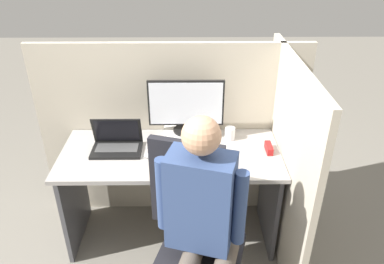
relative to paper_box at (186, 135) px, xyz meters
name	(u,v)px	position (x,y,z in m)	size (l,w,h in m)	color
cubicle_panel_back	(172,133)	(-0.11, 0.17, -0.08)	(2.00, 0.04, 1.42)	#B7AD99
cubicle_panel_right	(285,163)	(0.67, -0.25, -0.08)	(0.04, 1.27, 1.42)	#B7AD99
desk	(171,175)	(-0.11, -0.18, -0.22)	(1.50, 0.64, 0.76)	#9E9993
paper_box	(186,135)	(0.00, 0.00, 0.00)	(0.33, 0.22, 0.07)	white
monitor	(186,106)	(0.00, 0.00, 0.23)	(0.52, 0.19, 0.38)	black
laptop	(117,144)	(-0.47, -0.14, 0.01)	(0.34, 0.21, 0.22)	black
mouse	(150,155)	(-0.24, -0.24, -0.02)	(0.08, 0.05, 0.03)	silver
stapler	(269,148)	(0.56, -0.17, -0.01)	(0.04, 0.13, 0.05)	#A31919
carrot_toy	(154,172)	(-0.20, -0.43, -0.01)	(0.04, 0.14, 0.04)	orange
office_chair	(194,232)	(0.05, -0.73, -0.23)	(0.58, 0.62, 1.08)	black
person	(204,221)	(0.09, -0.89, 0.00)	(0.46, 0.50, 1.36)	brown
coffee_mug	(230,133)	(0.31, 0.00, 0.01)	(0.07, 0.07, 0.09)	white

